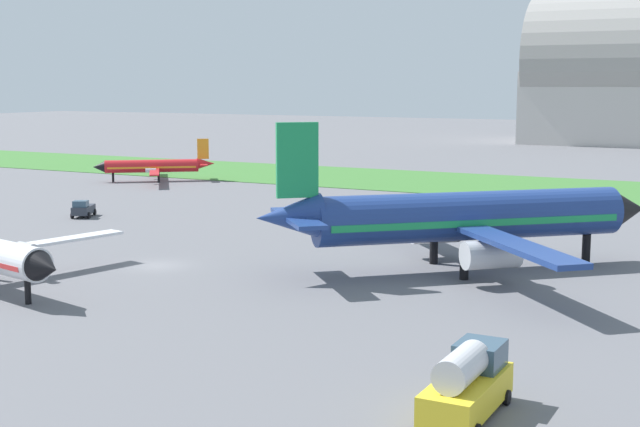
# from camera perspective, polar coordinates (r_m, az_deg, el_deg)

# --- Properties ---
(ground_plane) EXTENTS (600.00, 600.00, 0.00)m
(ground_plane) POSITION_cam_1_polar(r_m,az_deg,el_deg) (72.53, -10.56, -3.36)
(ground_plane) COLOR slate
(grass_taxiway_strip) EXTENTS (360.00, 28.00, 0.08)m
(grass_taxiway_strip) POSITION_cam_1_polar(r_m,az_deg,el_deg) (132.29, 8.01, 2.04)
(grass_taxiway_strip) COLOR #3D7533
(grass_taxiway_strip) RESTS_ON ground_plane
(airplane_midfield_jet) EXTENTS (27.31, 26.53, 11.90)m
(airplane_midfield_jet) POSITION_cam_1_polar(r_m,az_deg,el_deg) (69.56, 9.27, -0.25)
(airplane_midfield_jet) COLOR navy
(airplane_midfield_jet) RESTS_ON ground_plane
(airplane_taxiing_turboprop) EXTENTS (15.67, 17.60, 6.39)m
(airplane_taxiing_turboprop) POSITION_cam_1_polar(r_m,az_deg,el_deg) (134.80, -10.77, 3.08)
(airplane_taxiing_turboprop) COLOR red
(airplane_taxiing_turboprop) RESTS_ON ground_plane
(fuel_truck_near_gate) EXTENTS (2.67, 6.51, 3.29)m
(fuel_truck_near_gate) POSITION_cam_1_polar(r_m,az_deg,el_deg) (40.04, 9.63, -10.79)
(fuel_truck_near_gate) COLOR yellow
(fuel_truck_near_gate) RESTS_ON ground_plane
(pushback_tug_midfield) EXTENTS (3.30, 4.02, 1.95)m
(pushback_tug_midfield) POSITION_cam_1_polar(r_m,az_deg,el_deg) (100.41, -15.24, 0.29)
(pushback_tug_midfield) COLOR #2D333D
(pushback_tug_midfield) RESTS_ON ground_plane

